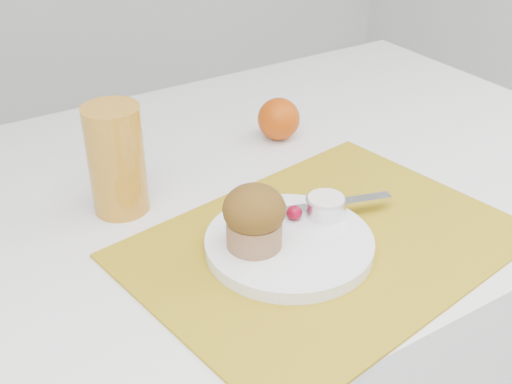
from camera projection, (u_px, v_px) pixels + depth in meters
table at (266, 344)px, 1.21m from camera, size 1.20×0.80×0.75m
placemat at (325, 244)px, 0.84m from camera, size 0.54×0.43×0.00m
plate at (289, 244)px, 0.82m from camera, size 0.28×0.28×0.02m
ramekin at (326, 207)px, 0.86m from camera, size 0.06×0.06×0.02m
cream at (326, 199)px, 0.86m from camera, size 0.06×0.06×0.01m
raspberry_near at (274, 212)px, 0.86m from camera, size 0.02×0.02×0.02m
raspberry_far at (294, 213)px, 0.85m from camera, size 0.02×0.02×0.02m
butter_knife at (318, 206)px, 0.88m from camera, size 0.21×0.08×0.01m
orange at (279, 119)px, 1.10m from camera, size 0.07×0.07×0.07m
juice_glass at (116, 160)px, 0.88m from camera, size 0.09×0.09×0.16m
muffin at (254, 217)px, 0.79m from camera, size 0.08×0.08×0.08m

